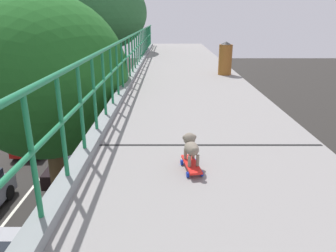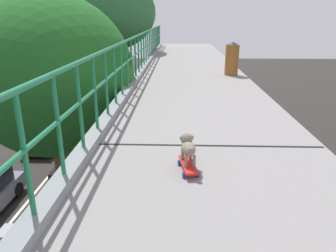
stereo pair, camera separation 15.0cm
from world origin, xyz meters
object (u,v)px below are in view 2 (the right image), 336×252
at_px(small_dog, 188,146).
at_px(litter_bin, 232,58).
at_px(car_black_fifth, 81,161).
at_px(toy_skateboard, 188,165).
at_px(car_yellow_cab_seventh, 110,122).
at_px(car_red_taxi_sixth, 48,137).
at_px(city_bus, 99,78).

distance_m(small_dog, litter_bin, 6.26).
relative_size(car_black_fifth, toy_skateboard, 8.76).
bearing_deg(litter_bin, car_yellow_cab_seventh, 118.48).
height_order(car_black_fifth, car_red_taxi_sixth, car_red_taxi_sixth).
bearing_deg(car_red_taxi_sixth, toy_skateboard, -61.02).
bearing_deg(car_yellow_cab_seventh, toy_skateboard, -74.52).
height_order(city_bus, small_dog, small_dog).
xyz_separation_m(car_black_fifth, car_yellow_cab_seventh, (0.20, 6.38, 0.00)).
xyz_separation_m(car_yellow_cab_seventh, small_dog, (4.94, -17.80, 5.67)).
distance_m(car_red_taxi_sixth, city_bus, 14.09).
height_order(car_yellow_cab_seventh, litter_bin, litter_bin).
height_order(car_black_fifth, toy_skateboard, toy_skateboard).
relative_size(car_black_fifth, small_dog, 11.17).
bearing_deg(toy_skateboard, city_bus, 106.18).
distance_m(car_black_fifth, car_red_taxi_sixth, 4.60).
relative_size(toy_skateboard, litter_bin, 0.52).
height_order(toy_skateboard, litter_bin, litter_bin).
bearing_deg(small_dog, litter_bin, 76.96).
distance_m(car_yellow_cab_seventh, litter_bin, 14.56).
bearing_deg(car_red_taxi_sixth, small_dog, -60.94).
bearing_deg(car_red_taxi_sixth, litter_bin, -42.14).
relative_size(car_black_fifth, litter_bin, 4.53).
relative_size(car_black_fifth, car_yellow_cab_seventh, 1.08).
distance_m(car_black_fifth, small_dog, 13.75).
bearing_deg(small_dog, toy_skateboard, -84.83).
distance_m(city_bus, small_dog, 30.42).
relative_size(city_bus, small_dog, 28.72).
bearing_deg(city_bus, toy_skateboard, -73.82).
relative_size(car_red_taxi_sixth, city_bus, 0.36).
height_order(car_red_taxi_sixth, litter_bin, litter_bin).
xyz_separation_m(car_red_taxi_sixth, litter_bin, (9.65, -8.73, 5.94)).
distance_m(car_black_fifth, city_bus, 17.78).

